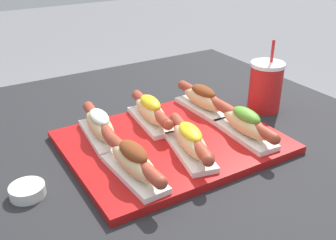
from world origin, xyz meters
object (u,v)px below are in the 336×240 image
Objects in this scene: serving_tray at (172,142)px; hot_dog_4 at (151,111)px; drink_cup at (265,86)px; hot_dog_5 at (203,99)px; hot_dog_3 at (100,125)px; hot_dog_0 at (134,161)px; sauce_bowl at (27,190)px; hot_dog_1 at (190,140)px; hot_dog_2 at (245,124)px.

serving_tray is 2.19× the size of hot_dog_4.
serving_tray is at bearing -172.98° from drink_cup.
hot_dog_5 is at bearing -0.79° from hot_dog_4.
hot_dog_3 is at bearing 173.83° from drink_cup.
hot_dog_0 is at bearing -91.29° from hot_dog_3.
sauce_bowl is (-0.20, -0.11, -0.04)m from hot_dog_3.
hot_dog_1 is at bearing -9.56° from sauce_bowl.
sauce_bowl is at bearing 173.12° from hot_dog_2.
hot_dog_1 is at bearing 179.06° from hot_dog_2.
hot_dog_4 is (0.14, 0.00, 0.00)m from hot_dog_3.
hot_dog_1 is 0.34m from sauce_bowl.
drink_cup reaches higher than hot_dog_4.
hot_dog_1 is 0.98× the size of hot_dog_5.
drink_cup is at bearing 5.24° from sauce_bowl.
drink_cup is at bearing 34.41° from hot_dog_2.
hot_dog_2 is 1.00× the size of hot_dog_3.
hot_dog_3 is 0.23m from sauce_bowl.
serving_tray is 2.44× the size of drink_cup.
hot_dog_4 is at bearing 170.66° from drink_cup.
hot_dog_3 is (-0.14, 0.09, 0.04)m from serving_tray.
hot_dog_2 is at bearing -90.83° from hot_dog_5.
hot_dog_1 and hot_dog_3 have the same top height.
hot_dog_2 is at bearing -145.59° from drink_cup.
hot_dog_4 is (0.14, 0.19, -0.00)m from hot_dog_0.
hot_dog_5 is (0.16, 0.17, 0.00)m from hot_dog_1.
hot_dog_2 is (0.15, -0.00, 0.00)m from hot_dog_1.
hot_dog_0 reaches higher than sauce_bowl.
hot_dog_3 is at bearing -178.52° from hot_dog_4.
hot_dog_1 is at bearing -92.44° from serving_tray.
hot_dog_3 is at bearing -179.72° from hot_dog_5.
hot_dog_1 is 0.15m from hot_dog_2.
hot_dog_5 is at bearing 0.28° from hot_dog_3.
serving_tray is at bearing 87.56° from hot_dog_1.
hot_dog_0 is 0.23m from hot_dog_4.
sauce_bowl reaches higher than serving_tray.
hot_dog_1 is 0.22m from hot_dog_3.
hot_dog_4 is at bearing 131.49° from hot_dog_2.
sauce_bowl is at bearing -176.48° from serving_tray.
hot_dog_0 is at bearing -148.07° from serving_tray.
hot_dog_5 is 1.12× the size of drink_cup.
hot_dog_3 is at bearing 29.51° from sauce_bowl.
hot_dog_5 is at bearing 163.24° from drink_cup.
hot_dog_2 is (0.30, 0.01, -0.00)m from hot_dog_0.
hot_dog_5 reaches higher than hot_dog_1.
sauce_bowl is at bearing -167.07° from hot_dog_5.
hot_dog_0 is at bearing -174.54° from hot_dog_1.
hot_dog_1 reaches higher than serving_tray.
serving_tray is 2.23× the size of hot_dog_1.
hot_dog_0 is 1.00× the size of hot_dog_5.
hot_dog_3 is 0.47m from drink_cup.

